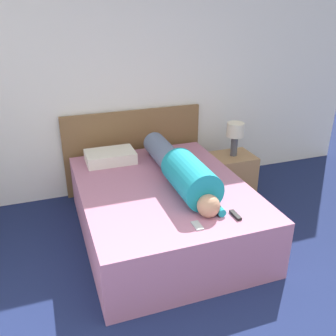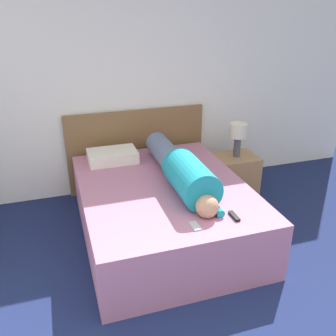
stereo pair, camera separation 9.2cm
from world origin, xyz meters
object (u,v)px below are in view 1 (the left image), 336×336
cell_phone (197,226)px  pillow_near_headboard (110,157)px  person_lying (181,170)px  bed (163,210)px  nightstand (232,173)px  table_lamp (235,133)px  tv_remote (235,215)px

cell_phone → pillow_near_headboard: bearing=104.6°
person_lying → pillow_near_headboard: 0.95m
pillow_near_headboard → cell_phone: (0.40, -1.52, -0.06)m
bed → nightstand: 1.28m
bed → nightstand: bed is taller
bed → person_lying: size_ratio=1.26×
table_lamp → person_lying: (-0.94, -0.66, -0.06)m
nightstand → person_lying: size_ratio=0.31×
bed → nightstand: size_ratio=4.05×
person_lying → tv_remote: bearing=-73.2°
tv_remote → person_lying: bearing=106.8°
nightstand → person_lying: person_lying is taller
cell_phone → person_lying: bearing=78.7°
bed → tv_remote: (0.39, -0.75, 0.29)m
nightstand → person_lying: bearing=-145.1°
person_lying → tv_remote: 0.75m
bed → pillow_near_headboard: size_ratio=3.75×
bed → pillow_near_headboard: (-0.37, 0.74, 0.34)m
pillow_near_headboard → tv_remote: bearing=-63.0°
person_lying → cell_phone: size_ratio=12.36×
bed → cell_phone: (0.03, -0.78, 0.29)m
person_lying → nightstand: bearing=34.9°
table_lamp → tv_remote: 1.56m
table_lamp → cell_phone: size_ratio=3.17×
nightstand → tv_remote: 1.58m
table_lamp → tv_remote: table_lamp is taller
nightstand → tv_remote: bearing=-118.1°
table_lamp → pillow_near_headboard: table_lamp is taller
table_lamp → tv_remote: bearing=-118.1°
nightstand → table_lamp: 0.53m
table_lamp → cell_phone: table_lamp is taller
tv_remote → bed: bearing=117.6°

